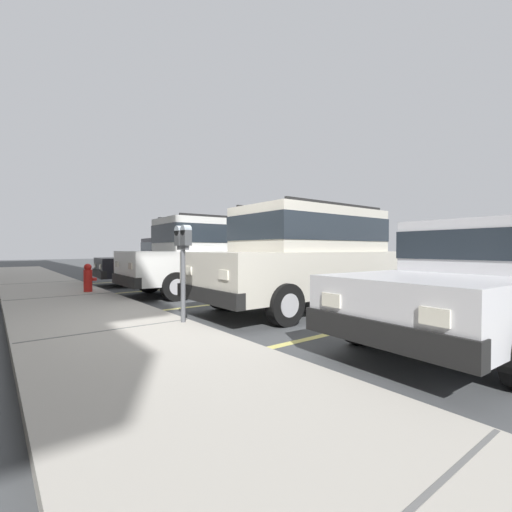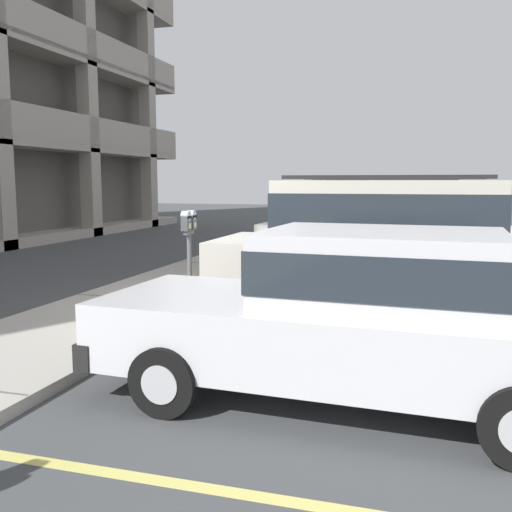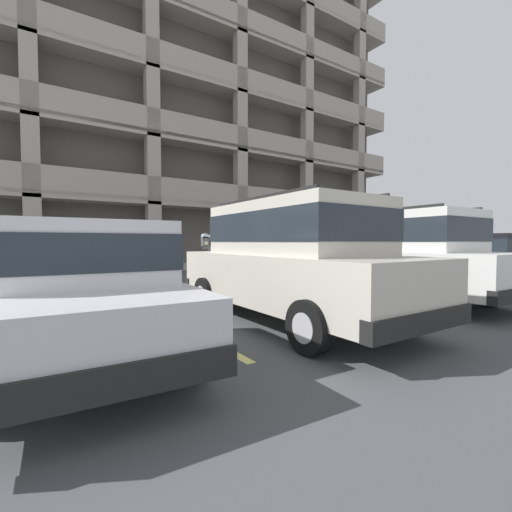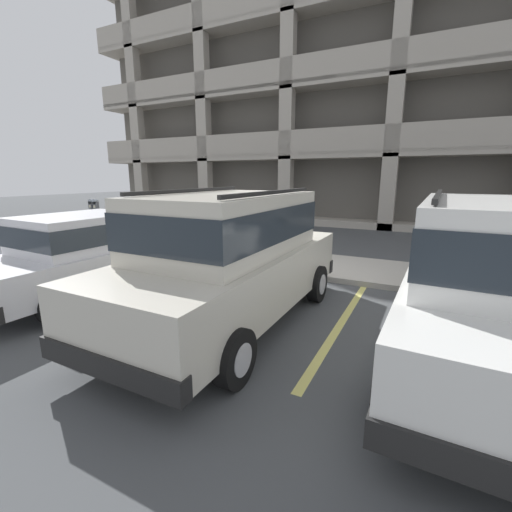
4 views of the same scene
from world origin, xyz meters
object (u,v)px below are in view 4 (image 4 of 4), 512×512
(red_sedan, at_px, (92,252))
(parking_meter_near, at_px, (289,225))
(dark_hatchback, at_px, (497,279))
(parking_meter_far, at_px, (94,211))
(parking_garage, at_px, (413,36))
(silver_suv, at_px, (231,254))

(red_sedan, xyz_separation_m, parking_meter_near, (2.92, 2.84, 0.35))
(dark_hatchback, xyz_separation_m, parking_meter_far, (-9.88, 2.59, 0.10))
(dark_hatchback, relative_size, parking_garage, 0.15)
(red_sedan, xyz_separation_m, parking_garage, (4.07, 16.26, 8.21))
(dark_hatchback, bearing_deg, parking_meter_near, 145.35)
(dark_hatchback, bearing_deg, parking_meter_far, 167.17)
(red_sedan, height_order, parking_meter_far, parking_meter_far)
(parking_garage, bearing_deg, parking_meter_far, -119.24)
(silver_suv, relative_size, parking_meter_far, 3.34)
(dark_hatchback, distance_m, parking_garage, 18.05)
(parking_meter_far, relative_size, parking_garage, 0.04)
(red_sedan, relative_size, dark_hatchback, 0.94)
(silver_suv, xyz_separation_m, red_sedan, (-3.09, -0.01, -0.27))
(red_sedan, distance_m, parking_meter_near, 4.09)
(parking_meter_far, bearing_deg, dark_hatchback, -14.71)
(red_sedan, height_order, parking_meter_near, red_sedan)
(red_sedan, height_order, parking_garage, parking_garage)
(red_sedan, bearing_deg, parking_garage, 78.54)
(silver_suv, bearing_deg, dark_hatchback, 4.23)
(silver_suv, relative_size, red_sedan, 1.05)
(silver_suv, relative_size, parking_garage, 0.15)
(silver_suv, xyz_separation_m, parking_meter_far, (-6.53, 2.82, 0.10))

